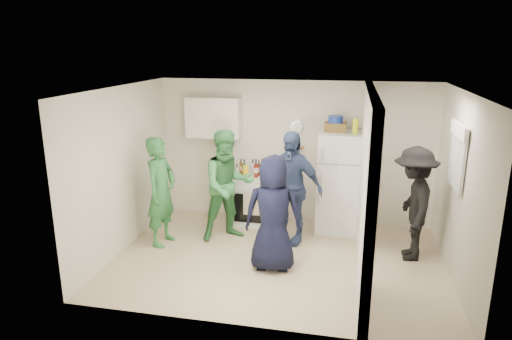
{
  "coord_description": "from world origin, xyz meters",
  "views": [
    {
      "loc": [
        0.94,
        -6.09,
        3.09
      ],
      "look_at": [
        -0.41,
        0.4,
        1.25
      ],
      "focal_mm": 32.0,
      "sensor_mm": 36.0,
      "label": 1
    }
  ],
  "objects": [
    {
      "name": "floor",
      "position": [
        0.0,
        0.0,
        0.0
      ],
      "size": [
        4.8,
        4.8,
        0.0
      ],
      "primitive_type": "plane",
      "color": "#C8B68D",
      "rests_on": "ground"
    },
    {
      "name": "wall_back",
      "position": [
        0.0,
        1.7,
        1.25
      ],
      "size": [
        4.8,
        0.0,
        4.8
      ],
      "primitive_type": "plane",
      "rotation": [
        1.57,
        0.0,
        0.0
      ],
      "color": "silver",
      "rests_on": "floor"
    },
    {
      "name": "wall_front",
      "position": [
        0.0,
        -1.7,
        1.25
      ],
      "size": [
        4.8,
        0.0,
        4.8
      ],
      "primitive_type": "plane",
      "rotation": [
        -1.57,
        0.0,
        0.0
      ],
      "color": "silver",
      "rests_on": "floor"
    },
    {
      "name": "wall_left",
      "position": [
        -2.4,
        0.0,
        1.25
      ],
      "size": [
        0.0,
        3.4,
        3.4
      ],
      "primitive_type": "plane",
      "rotation": [
        1.57,
        0.0,
        1.57
      ],
      "color": "silver",
      "rests_on": "floor"
    },
    {
      "name": "wall_right",
      "position": [
        2.4,
        0.0,
        1.25
      ],
      "size": [
        0.0,
        3.4,
        3.4
      ],
      "primitive_type": "plane",
      "rotation": [
        1.57,
        0.0,
        -1.57
      ],
      "color": "silver",
      "rests_on": "floor"
    },
    {
      "name": "ceiling",
      "position": [
        0.0,
        0.0,
        2.5
      ],
      "size": [
        4.8,
        4.8,
        0.0
      ],
      "primitive_type": "plane",
      "rotation": [
        3.14,
        0.0,
        0.0
      ],
      "color": "white",
      "rests_on": "wall_back"
    },
    {
      "name": "partition_pier_back",
      "position": [
        1.2,
        1.1,
        1.25
      ],
      "size": [
        0.12,
        1.2,
        2.5
      ],
      "primitive_type": "cube",
      "color": "silver",
      "rests_on": "floor"
    },
    {
      "name": "partition_pier_front",
      "position": [
        1.2,
        -1.1,
        1.25
      ],
      "size": [
        0.12,
        1.2,
        2.5
      ],
      "primitive_type": "cube",
      "color": "silver",
      "rests_on": "floor"
    },
    {
      "name": "partition_header",
      "position": [
        1.2,
        0.0,
        2.3
      ],
      "size": [
        0.12,
        1.0,
        0.4
      ],
      "primitive_type": "cube",
      "color": "silver",
      "rests_on": "partition_pier_back"
    },
    {
      "name": "stove",
      "position": [
        -0.62,
        1.37,
        0.43
      ],
      "size": [
        0.72,
        0.6,
        0.86
      ],
      "primitive_type": "cube",
      "color": "white",
      "rests_on": "floor"
    },
    {
      "name": "upper_cabinet",
      "position": [
        -1.4,
        1.52,
        1.85
      ],
      "size": [
        0.95,
        0.34,
        0.7
      ],
      "primitive_type": "cube",
      "color": "silver",
      "rests_on": "wall_back"
    },
    {
      "name": "fridge",
      "position": [
        0.81,
        1.34,
        0.85
      ],
      "size": [
        0.7,
        0.68,
        1.7
      ],
      "primitive_type": "cube",
      "color": "white",
      "rests_on": "floor"
    },
    {
      "name": "wicker_basket",
      "position": [
        0.71,
        1.39,
        1.77
      ],
      "size": [
        0.35,
        0.25,
        0.15
      ],
      "primitive_type": "cube",
      "color": "brown",
      "rests_on": "fridge"
    },
    {
      "name": "blue_bowl",
      "position": [
        0.71,
        1.39,
        1.9
      ],
      "size": [
        0.24,
        0.24,
        0.11
      ],
      "primitive_type": "cylinder",
      "color": "navy",
      "rests_on": "wicker_basket"
    },
    {
      "name": "yellow_cup_stack_top",
      "position": [
        1.03,
        1.24,
        1.82
      ],
      "size": [
        0.09,
        0.09,
        0.25
      ],
      "primitive_type": "cylinder",
      "color": "#C9D912",
      "rests_on": "fridge"
    },
    {
      "name": "wall_clock",
      "position": [
        0.05,
        1.68,
        1.7
      ],
      "size": [
        0.22,
        0.02,
        0.22
      ],
      "primitive_type": "cylinder",
      "rotation": [
        1.57,
        0.0,
        0.0
      ],
      "color": "white",
      "rests_on": "wall_back"
    },
    {
      "name": "spice_shelf",
      "position": [
        0.0,
        1.65,
        1.35
      ],
      "size": [
        0.35,
        0.08,
        0.03
      ],
      "primitive_type": "cube",
      "color": "olive",
      "rests_on": "wall_back"
    },
    {
      "name": "nook_window",
      "position": [
        2.38,
        0.2,
        1.65
      ],
      "size": [
        0.03,
        0.7,
        0.8
      ],
      "primitive_type": "cube",
      "color": "black",
      "rests_on": "wall_right"
    },
    {
      "name": "nook_window_frame",
      "position": [
        2.36,
        0.2,
        1.65
      ],
      "size": [
        0.04,
        0.76,
        0.86
      ],
      "primitive_type": "cube",
      "color": "white",
      "rests_on": "wall_right"
    },
    {
      "name": "nook_valance",
      "position": [
        2.34,
        0.2,
        2.0
      ],
      "size": [
        0.04,
        0.82,
        0.18
      ],
      "primitive_type": "cube",
      "color": "white",
      "rests_on": "wall_right"
    },
    {
      "name": "yellow_cup_stack_stove",
      "position": [
        -0.74,
        1.15,
        0.98
      ],
      "size": [
        0.09,
        0.09,
        0.25
      ],
      "primitive_type": "cylinder",
      "color": "yellow",
      "rests_on": "stove"
    },
    {
      "name": "red_cup",
      "position": [
        -0.4,
        1.17,
        0.92
      ],
      "size": [
        0.09,
        0.09,
        0.12
      ],
      "primitive_type": "cylinder",
      "color": "#AE0B1D",
      "rests_on": "stove"
    },
    {
      "name": "person_green_left",
      "position": [
        -1.89,
        0.22,
        0.87
      ],
      "size": [
        0.51,
        0.69,
        1.73
      ],
      "primitive_type": "imported",
      "rotation": [
        0.0,
        0.0,
        1.41
      ],
      "color": "#317B3D",
      "rests_on": "floor"
    },
    {
      "name": "person_green_center",
      "position": [
        -0.92,
        0.64,
        0.9
      ],
      "size": [
        1.1,
        1.05,
        1.8
      ],
      "primitive_type": "imported",
      "rotation": [
        0.0,
        0.0,
        0.59
      ],
      "color": "#3D8C43",
      "rests_on": "floor"
    },
    {
      "name": "person_denim",
      "position": [
        0.07,
        0.71,
        0.91
      ],
      "size": [
        1.14,
        0.72,
        1.81
      ],
      "primitive_type": "imported",
      "rotation": [
        0.0,
        0.0,
        -0.28
      ],
      "color": "#38517A",
      "rests_on": "floor"
    },
    {
      "name": "person_navy",
      "position": [
        -0.03,
        -0.27,
        0.83
      ],
      "size": [
        0.85,
        0.6,
        1.65
      ],
      "primitive_type": "imported",
      "rotation": [
        0.0,
        0.0,
        -3.05
      ],
      "color": "black",
      "rests_on": "floor"
    },
    {
      "name": "person_nook",
      "position": [
        1.91,
        0.49,
        0.85
      ],
      "size": [
        0.63,
        1.09,
        1.69
      ],
      "primitive_type": "imported",
      "rotation": [
        0.0,
        0.0,
        -1.57
      ],
      "color": "black",
      "rests_on": "floor"
    },
    {
      "name": "bottle_a",
      "position": [
        -0.91,
        1.48,
        1.0
      ],
      "size": [
        0.06,
        0.06,
        0.28
      ],
      "primitive_type": "cylinder",
      "color": "brown",
      "rests_on": "stove"
    },
    {
      "name": "bottle_b",
      "position": [
        -0.8,
        1.28,
        1.02
      ],
      "size": [
        0.07,
        0.07,
        0.32
      ],
      "primitive_type": "cylinder",
      "color": "#17451F",
      "rests_on": "stove"
    },
    {
      "name": "bottle_c",
      "position": [
        -0.71,
        1.54,
        0.99
      ],
      "size": [
        0.08,
        0.08,
        0.27
      ],
      "primitive_type": "cylinder",
      "color": "silver",
      "rests_on": "stove"
    },
    {
      "name": "bottle_d",
      "position": [
        -0.61,
        1.33,
        1.02
      ],
      "size": [
        0.08,
        0.08,
        0.32
      ],
      "primitive_type": "cylinder",
      "color": "maroon",
      "rests_on": "stove"
    },
    {
      "name": "bottle_e",
      "position": [
        -0.52,
        1.56,
        0.98
      ],
      "size": [
        0.06,
        0.06,
        0.24
      ],
      "primitive_type": "cylinder",
      "color": "silver",
      "rests_on": "stove"
    },
    {
      "name": "bottle_f",
      "position": [
        -0.44,
        1.38,
        0.99
      ],
      "size": [
        0.06,
        0.06,
        0.26
      ],
      "primitive_type": "cylinder",
      "color": "#133519",
      "rests_on": "stove"
    },
    {
      "name": "bottle_g",
      "position": [
        -0.36,
        1.51,
        1.0
      ],
      "size": [
        0.08,
        0.08,
        0.29
      ],
      "primitive_type": "cylinder",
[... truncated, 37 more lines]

